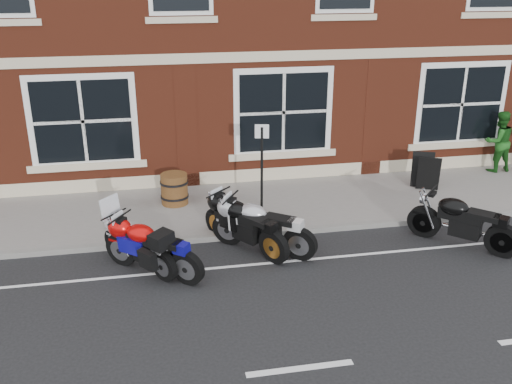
# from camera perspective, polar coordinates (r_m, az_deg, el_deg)

# --- Properties ---
(ground) EXTENTS (80.00, 80.00, 0.00)m
(ground) POSITION_cam_1_polar(r_m,az_deg,el_deg) (11.13, 0.41, -7.72)
(ground) COLOR black
(ground) RESTS_ON ground
(sidewalk) EXTENTS (30.00, 3.00, 0.12)m
(sidewalk) POSITION_cam_1_polar(r_m,az_deg,el_deg) (13.76, -2.01, -1.51)
(sidewalk) COLOR slate
(sidewalk) RESTS_ON ground
(kerb) EXTENTS (30.00, 0.16, 0.12)m
(kerb) POSITION_cam_1_polar(r_m,az_deg,el_deg) (12.34, -0.87, -4.32)
(kerb) COLOR slate
(kerb) RESTS_ON ground
(moto_touring_silver) EXTENTS (1.38, 1.69, 1.35)m
(moto_touring_silver) POSITION_cam_1_polar(r_m,az_deg,el_deg) (11.19, -11.74, -4.85)
(moto_touring_silver) COLOR black
(moto_touring_silver) RESTS_ON ground
(moto_sport_red) EXTENTS (1.81, 1.53, 1.00)m
(moto_sport_red) POSITION_cam_1_polar(r_m,az_deg,el_deg) (10.91, -10.38, -5.30)
(moto_sport_red) COLOR black
(moto_sport_red) RESTS_ON ground
(moto_sport_black) EXTENTS (1.44, 1.98, 1.04)m
(moto_sport_black) POSITION_cam_1_polar(r_m,az_deg,el_deg) (11.65, -1.13, -3.04)
(moto_sport_black) COLOR black
(moto_sport_black) RESTS_ON ground
(moto_sport_silver) EXTENTS (1.94, 1.49, 1.04)m
(moto_sport_silver) POSITION_cam_1_polar(r_m,az_deg,el_deg) (11.56, 0.59, -3.23)
(moto_sport_silver) COLOR black
(moto_sport_silver) RESTS_ON ground
(moto_naked_black) EXTENTS (1.72, 1.78, 1.05)m
(moto_naked_black) POSITION_cam_1_polar(r_m,az_deg,el_deg) (12.53, 19.87, -2.55)
(moto_naked_black) COLOR black
(moto_naked_black) RESTS_ON ground
(pedestrian_right) EXTENTS (0.85, 0.68, 1.70)m
(pedestrian_right) POSITION_cam_1_polar(r_m,az_deg,el_deg) (17.18, 23.09, 4.68)
(pedestrian_right) COLOR #195117
(pedestrian_right) RESTS_ON sidewalk
(a_board_sign) EXTENTS (0.66, 0.56, 0.93)m
(a_board_sign) POSITION_cam_1_polar(r_m,az_deg,el_deg) (15.22, 16.59, 1.97)
(a_board_sign) COLOR black
(a_board_sign) RESTS_ON sidewalk
(barrel_planter) EXTENTS (0.67, 0.67, 0.75)m
(barrel_planter) POSITION_cam_1_polar(r_m,az_deg,el_deg) (13.81, -8.17, 0.31)
(barrel_planter) COLOR #463312
(barrel_planter) RESTS_ON sidewalk
(parking_sign) EXTENTS (0.30, 0.09, 2.17)m
(parking_sign) POSITION_cam_1_polar(r_m,az_deg,el_deg) (12.64, 0.58, 2.75)
(parking_sign) COLOR black
(parking_sign) RESTS_ON sidewalk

